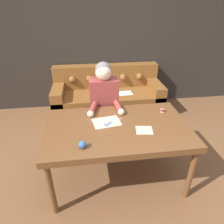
% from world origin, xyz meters
% --- Properties ---
extents(ground_plane, '(16.00, 16.00, 0.00)m').
position_xyz_m(ground_plane, '(0.00, 0.00, 0.00)').
color(ground_plane, brown).
extents(wall_back, '(8.00, 0.06, 2.60)m').
position_xyz_m(wall_back, '(0.00, 2.10, 1.30)').
color(wall_back, '#2D2823').
rests_on(wall_back, ground_plane).
extents(dining_table, '(1.55, 0.94, 0.74)m').
position_xyz_m(dining_table, '(0.01, 0.05, 0.68)').
color(dining_table, brown).
rests_on(dining_table, ground_plane).
extents(couch, '(1.98, 0.80, 0.87)m').
position_xyz_m(couch, '(0.08, 1.70, 0.31)').
color(couch, brown).
rests_on(couch, ground_plane).
extents(person, '(0.44, 0.56, 1.28)m').
position_xyz_m(person, '(-0.08, 0.66, 0.64)').
color(person, '#33281E').
rests_on(person, ground_plane).
extents(pattern_paper_main, '(0.33, 0.27, 0.00)m').
position_xyz_m(pattern_paper_main, '(-0.10, 0.14, 0.75)').
color(pattern_paper_main, beige).
rests_on(pattern_paper_main, dining_table).
extents(pattern_paper_offcut, '(0.19, 0.18, 0.00)m').
position_xyz_m(pattern_paper_offcut, '(0.27, -0.07, 0.75)').
color(pattern_paper_offcut, beige).
rests_on(pattern_paper_offcut, dining_table).
extents(scissors, '(0.22, 0.19, 0.01)m').
position_xyz_m(scissors, '(-0.08, 0.11, 0.75)').
color(scissors, silver).
rests_on(scissors, dining_table).
extents(thread_spool, '(0.04, 0.04, 0.05)m').
position_xyz_m(thread_spool, '(0.59, 0.29, 0.77)').
color(thread_spool, red).
rests_on(thread_spool, dining_table).
extents(pin_cushion, '(0.07, 0.07, 0.07)m').
position_xyz_m(pin_cushion, '(-0.37, -0.26, 0.78)').
color(pin_cushion, '#4C3828').
rests_on(pin_cushion, dining_table).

